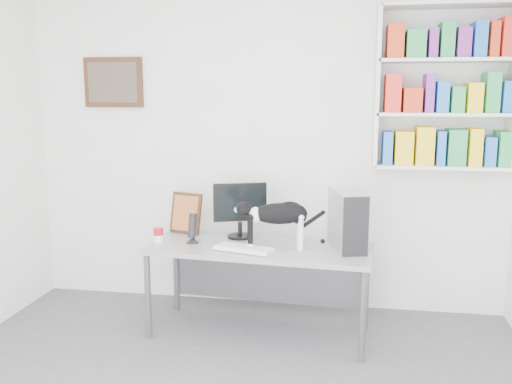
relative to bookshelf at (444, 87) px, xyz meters
The scene contains 11 objects.
room 2.37m from the bookshelf, 127.12° to the right, with size 4.01×4.01×2.70m.
bookshelf is the anchor object (origin of this frame).
wall_art 2.70m from the bookshelf, behind, with size 0.52×0.04×0.42m, color #492A17.
desk 2.08m from the bookshelf, 159.44° to the right, with size 1.65×0.64×0.69m, color gray.
monitor 1.81m from the bookshelf, 169.45° to the right, with size 0.42×0.20×0.44m, color black.
keyboard 1.94m from the bookshelf, 155.71° to the right, with size 0.42×0.16×0.03m, color silver.
pc_tower 1.26m from the bookshelf, 146.29° to the right, with size 0.19×0.43×0.43m, color #A6A6AB.
speaker 2.18m from the bookshelf, 165.06° to the right, with size 0.10×0.10×0.24m, color black.
leaning_print 2.23m from the bookshelf, behind, with size 0.27×0.11×0.34m, color #492A17.
soup_can 2.44m from the bookshelf, 166.19° to the right, with size 0.07×0.07×0.11m, color #B30F1D.
cat 1.65m from the bookshelf, 154.13° to the right, with size 0.59×0.16×0.36m, color black, non-canonical shape.
Camera 1 is at (0.66, -2.49, 1.79)m, focal length 38.00 mm.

